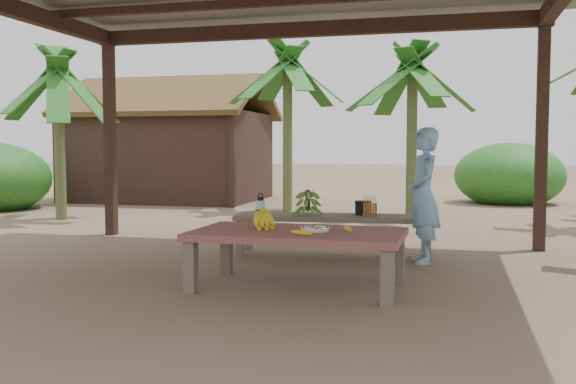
% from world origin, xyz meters
% --- Properties ---
extents(ground, '(80.00, 80.00, 0.00)m').
position_xyz_m(ground, '(0.00, 0.00, 0.00)').
color(ground, brown).
rests_on(ground, ground).
extents(work_table, '(1.82, 1.03, 0.50)m').
position_xyz_m(work_table, '(0.52, -0.37, 0.43)').
color(work_table, brown).
rests_on(work_table, ground).
extents(bench, '(2.25, 0.80, 0.45)m').
position_xyz_m(bench, '(0.50, 1.41, 0.39)').
color(bench, brown).
rests_on(bench, ground).
extents(ripe_banana_bunch, '(0.32, 0.28, 0.19)m').
position_xyz_m(ripe_banana_bunch, '(0.14, -0.31, 0.59)').
color(ripe_banana_bunch, yellow).
rests_on(ripe_banana_bunch, work_table).
extents(plate, '(0.25, 0.25, 0.04)m').
position_xyz_m(plate, '(0.67, -0.37, 0.52)').
color(plate, white).
rests_on(plate, work_table).
extents(loose_banana_front, '(0.18, 0.09, 0.04)m').
position_xyz_m(loose_banana_front, '(0.61, -0.64, 0.52)').
color(loose_banana_front, yellow).
rests_on(loose_banana_front, work_table).
extents(loose_banana_side, '(0.11, 0.15, 0.04)m').
position_xyz_m(loose_banana_side, '(0.94, -0.30, 0.52)').
color(loose_banana_side, yellow).
rests_on(loose_banana_side, work_table).
extents(water_flask, '(0.08, 0.08, 0.30)m').
position_xyz_m(water_flask, '(0.09, -0.09, 0.63)').
color(water_flask, '#3FAEC7').
rests_on(water_flask, work_table).
extents(green_banana_stalk, '(0.29, 0.29, 0.30)m').
position_xyz_m(green_banana_stalk, '(0.21, 1.39, 0.60)').
color(green_banana_stalk, '#598C2D').
rests_on(green_banana_stalk, bench).
extents(cooking_pot, '(0.18, 0.18, 0.15)m').
position_xyz_m(cooking_pot, '(0.82, 1.54, 0.53)').
color(cooking_pot, black).
rests_on(cooking_pot, bench).
extents(skewer_rack, '(0.19, 0.10, 0.24)m').
position_xyz_m(skewer_rack, '(0.92, 1.40, 0.57)').
color(skewer_rack, '#A57F47').
rests_on(skewer_rack, bench).
extents(woman, '(0.46, 0.59, 1.43)m').
position_xyz_m(woman, '(1.51, 1.17, 0.71)').
color(woman, '#689AC5').
rests_on(woman, ground).
extents(hut, '(4.40, 3.43, 2.85)m').
position_xyz_m(hut, '(-4.50, 8.00, 1.10)').
color(hut, black).
rests_on(hut, ground).
extents(banana_plant_n, '(1.80, 1.80, 2.85)m').
position_xyz_m(banana_plant_n, '(1.12, 5.44, 2.37)').
color(banana_plant_n, '#596638').
rests_on(banana_plant_n, ground).
extents(banana_plant_nw, '(1.80, 1.80, 3.07)m').
position_xyz_m(banana_plant_nw, '(-1.24, 6.09, 2.59)').
color(banana_plant_nw, '#596638').
rests_on(banana_plant_nw, ground).
extents(banana_plant_w, '(1.80, 1.80, 2.71)m').
position_xyz_m(banana_plant_w, '(-4.58, 3.77, 2.23)').
color(banana_plant_w, '#596638').
rests_on(banana_plant_w, ground).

